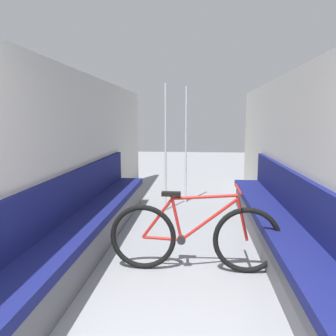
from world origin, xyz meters
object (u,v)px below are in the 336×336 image
at_px(bench_seat_row_left, 90,224).
at_px(grab_pole_near, 186,147).
at_px(grab_pole_far, 166,150).
at_px(bench_seat_row_right, 279,229).
at_px(bicycle, 194,237).

relative_size(bench_seat_row_left, grab_pole_near, 2.10).
bearing_deg(grab_pole_far, bench_seat_row_right, -50.02).
relative_size(bicycle, grab_pole_near, 0.82).
bearing_deg(grab_pole_near, grab_pole_far, -119.06).
bearing_deg(bench_seat_row_right, grab_pole_near, 116.32).
bearing_deg(bench_seat_row_right, grab_pole_far, 129.98).
bearing_deg(bicycle, bench_seat_row_left, 161.26).
bearing_deg(grab_pole_near, bench_seat_row_right, -63.68).
relative_size(bench_seat_row_left, bicycle, 2.57).
bearing_deg(bicycle, grab_pole_near, 96.23).
height_order(bicycle, grab_pole_near, grab_pole_near).
xyz_separation_m(bench_seat_row_left, bicycle, (1.32, -0.51, 0.06)).
bearing_deg(grab_pole_near, bicycle, -86.13).
distance_m(bench_seat_row_left, bicycle, 1.41).
relative_size(bench_seat_row_left, grab_pole_far, 2.10).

